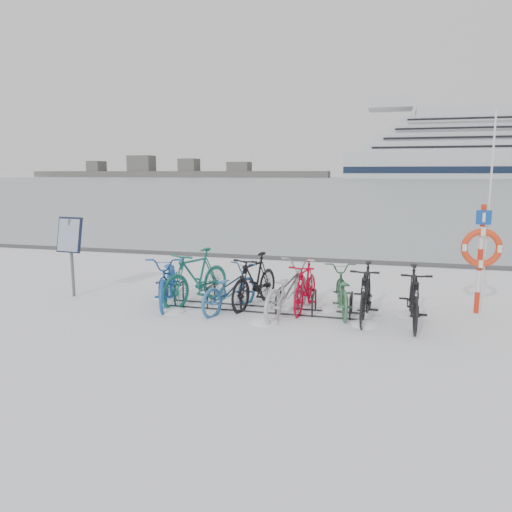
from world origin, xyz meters
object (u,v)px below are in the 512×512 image
lifebuoy_station (482,248)px  cruise_ferry (501,151)px  bike_rack (261,301)px  info_board (70,240)px

lifebuoy_station → cruise_ferry: cruise_ferry is taller
lifebuoy_station → bike_rack: bearing=-168.5°
lifebuoy_station → info_board: bearing=-174.2°
bike_rack → lifebuoy_station: bearing=11.5°
info_board → cruise_ferry: 237.09m
info_board → lifebuoy_station: bearing=10.4°
info_board → cruise_ferry: bearing=81.9°
info_board → cruise_ferry: (51.97, 231.08, 10.74)m
bike_rack → info_board: 4.52m
cruise_ferry → info_board: bearing=-102.7°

